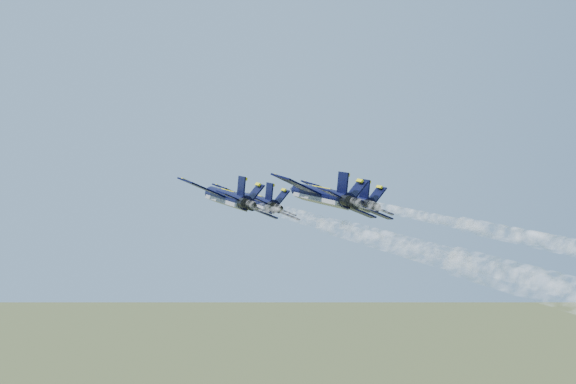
{
  "coord_description": "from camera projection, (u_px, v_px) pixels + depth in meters",
  "views": [
    {
      "loc": [
        -8.18,
        -115.05,
        89.75
      ],
      "look_at": [
        -0.84,
        -1.42,
        95.22
      ],
      "focal_mm": 50.0,
      "sensor_mm": 36.0,
      "label": 1
    }
  ],
  "objects": [
    {
      "name": "jet_left",
      "position": [
        227.0,
        198.0,
        109.55
      ],
      "size": [
        13.6,
        19.6,
        6.22
      ],
      "rotation": [
        0.0,
        0.38,
        0.35
      ],
      "color": "black"
    },
    {
      "name": "jet_lead",
      "position": [
        255.0,
        202.0,
        123.7
      ],
      "size": [
        13.6,
        19.6,
        6.22
      ],
      "rotation": [
        0.0,
        0.38,
        0.35
      ],
      "color": "black"
    },
    {
      "name": "jet_right",
      "position": [
        344.0,
        200.0,
        115.82
      ],
      "size": [
        13.6,
        19.6,
        6.22
      ],
      "rotation": [
        0.0,
        0.38,
        0.35
      ],
      "color": "black"
    },
    {
      "name": "jet_slot",
      "position": [
        320.0,
        196.0,
        102.06
      ],
      "size": [
        13.6,
        19.6,
        6.22
      ],
      "rotation": [
        0.0,
        0.38,
        0.35
      ],
      "color": "black"
    }
  ]
}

